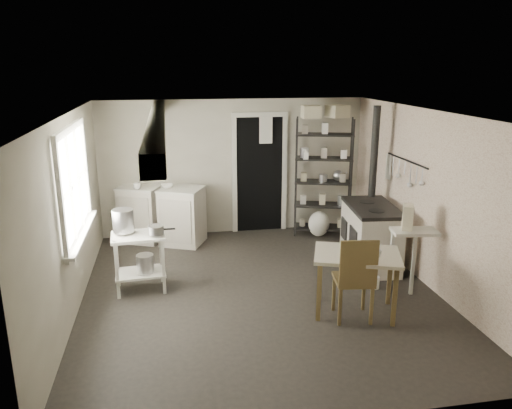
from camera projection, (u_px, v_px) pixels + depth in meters
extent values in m
plane|color=black|center=(260.00, 292.00, 6.49)|extent=(5.00, 5.00, 0.00)
plane|color=silver|center=(260.00, 113.00, 5.86)|extent=(5.00, 5.00, 0.00)
cube|color=#AAA491|center=(233.00, 167.00, 8.54)|extent=(4.50, 0.02, 2.30)
cube|color=#AAA491|center=(320.00, 297.00, 3.81)|extent=(4.50, 0.02, 2.30)
cube|color=#AAA491|center=(70.00, 217.00, 5.80)|extent=(0.02, 5.00, 2.30)
cube|color=#AAA491|center=(428.00, 199.00, 6.56)|extent=(0.02, 5.00, 2.30)
cylinder|color=silver|center=(123.00, 220.00, 6.34)|extent=(0.36, 0.36, 0.29)
cylinder|color=silver|center=(156.00, 230.00, 6.27)|extent=(0.23, 0.23, 0.11)
cylinder|color=silver|center=(145.00, 263.00, 6.41)|extent=(0.29, 0.29, 0.24)
imported|color=white|center=(167.00, 187.00, 8.03)|extent=(0.33, 0.33, 0.07)
imported|color=white|center=(137.00, 187.00, 7.95)|extent=(0.16, 0.16, 0.10)
imported|color=white|center=(306.00, 158.00, 8.21)|extent=(0.09, 0.09, 0.18)
cube|color=beige|center=(311.00, 118.00, 8.10)|extent=(0.30, 0.27, 0.20)
cube|color=beige|center=(337.00, 119.00, 8.21)|extent=(0.38, 0.37, 0.20)
cube|color=beige|center=(408.00, 218.00, 6.20)|extent=(0.20, 0.24, 0.31)
imported|color=white|center=(377.00, 252.00, 5.65)|extent=(0.10, 0.10, 0.09)
ellipsoid|color=silver|center=(319.00, 223.00, 8.53)|extent=(0.43, 0.39, 0.44)
cylinder|color=white|center=(375.00, 283.00, 6.58)|extent=(0.15, 0.15, 0.16)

